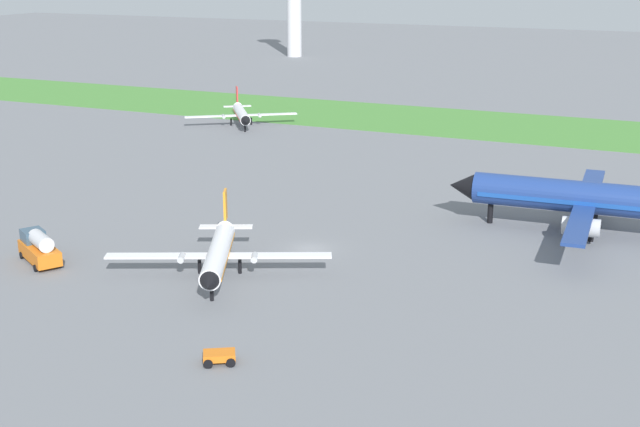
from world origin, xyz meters
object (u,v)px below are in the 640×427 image
Objects in this scene: airplane_taxiing_turboprop at (241,113)px; baggage_cart_midfield at (219,356)px; airplane_midfield_jet at (586,198)px; airplane_foreground_turboprop at (219,252)px; fuel_truck_near_gate at (39,247)px.

airplane_taxiing_turboprop reaches higher than baggage_cart_midfield.
airplane_midfield_jet is 1.79× the size of airplane_taxiing_turboprop.
airplane_taxiing_turboprop is at bearing -92.83° from baggage_cart_midfield.
fuel_truck_near_gate is (-18.29, -3.95, -0.78)m from airplane_foreground_turboprop.
baggage_cart_midfield is at bearing -172.27° from fuel_truck_near_gate.
fuel_truck_near_gate is (-48.49, -31.73, -2.37)m from airplane_midfield_jet.
airplane_taxiing_turboprop reaches higher than fuel_truck_near_gate.
airplane_midfield_jet is 1.54× the size of airplane_foreground_turboprop.
airplane_foreground_turboprop is 1.16× the size of airplane_taxiing_turboprop.
baggage_cart_midfield is (27.62, -12.15, -1.01)m from fuel_truck_near_gate.
fuel_truck_near_gate is at bearing 30.48° from airplane_midfield_jet.
baggage_cart_midfield is at bearing -7.11° from airplane_taxiing_turboprop.
airplane_midfield_jet is 58.00m from fuel_truck_near_gate.
airplane_taxiing_turboprop is (-64.85, 40.09, -1.73)m from airplane_midfield_jet.
baggage_cart_midfield is (-20.87, -43.88, -3.39)m from airplane_midfield_jet.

